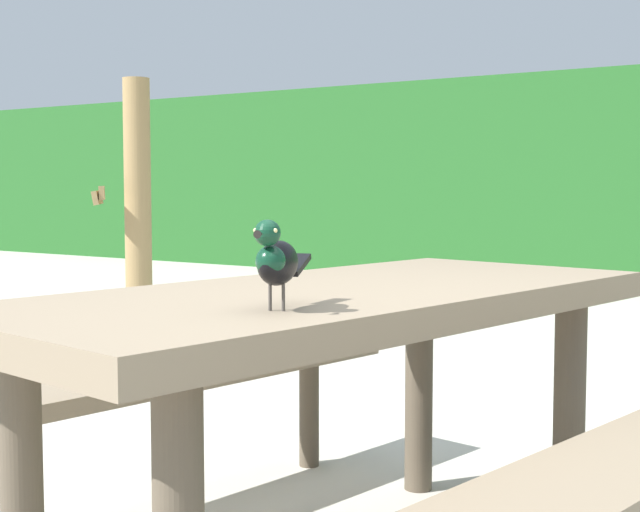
% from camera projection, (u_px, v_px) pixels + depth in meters
% --- Properties ---
extents(picnic_table_foreground, '(1.92, 1.94, 0.74)m').
position_uv_depth(picnic_table_foreground, '(335.00, 362.00, 2.27)').
color(picnic_table_foreground, '#84725B').
rests_on(picnic_table_foreground, ground).
extents(bird_grackle, '(0.12, 0.28, 0.18)m').
position_uv_depth(bird_grackle, '(276.00, 260.00, 1.82)').
color(bird_grackle, black).
rests_on(bird_grackle, picnic_table_foreground).
extents(stalk_post_left_side, '(0.40, 0.39, 1.62)m').
position_uv_depth(stalk_post_left_side, '(136.00, 215.00, 5.44)').
color(stalk_post_left_side, '#997A4C').
rests_on(stalk_post_left_side, ground).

